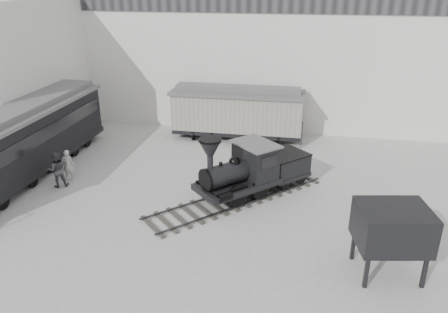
% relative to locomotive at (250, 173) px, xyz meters
% --- Properties ---
extents(ground, '(90.00, 90.00, 0.00)m').
position_rel_locomotive_xyz_m(ground, '(-2.23, -3.90, -1.27)').
color(ground, '#9E9E9B').
extents(north_wall, '(34.00, 2.51, 11.00)m').
position_rel_locomotive_xyz_m(north_wall, '(-2.23, 11.08, 4.29)').
color(north_wall, silver).
rests_on(north_wall, ground).
extents(west_pavilion, '(7.00, 12.11, 9.00)m').
position_rel_locomotive_xyz_m(west_pavilion, '(-16.73, 6.06, 3.23)').
color(west_pavilion, silver).
rests_on(west_pavilion, ground).
extents(locomotive, '(8.28, 8.42, 3.43)m').
position_rel_locomotive_xyz_m(locomotive, '(0.00, 0.00, 0.00)').
color(locomotive, '#302B28').
rests_on(locomotive, ground).
extents(boxcar, '(8.80, 2.79, 3.60)m').
position_rel_locomotive_xyz_m(boxcar, '(-1.94, 8.16, 0.62)').
color(boxcar, black).
rests_on(boxcar, ground).
extents(passenger_coach, '(3.01, 13.70, 3.66)m').
position_rel_locomotive_xyz_m(passenger_coach, '(-12.27, 0.29, 0.76)').
color(passenger_coach, black).
rests_on(passenger_coach, ground).
extents(visitor_a, '(0.69, 0.52, 1.72)m').
position_rel_locomotive_xyz_m(visitor_a, '(-9.79, 0.00, -0.41)').
color(visitor_a, '#B5B6B0').
rests_on(visitor_a, ground).
extents(visitor_b, '(1.18, 1.11, 1.93)m').
position_rel_locomotive_xyz_m(visitor_b, '(-9.91, -0.87, -0.30)').
color(visitor_b, '#3E3D44').
rests_on(visitor_b, ground).
extents(coal_hopper, '(2.81, 2.46, 2.70)m').
position_rel_locomotive_xyz_m(coal_hopper, '(5.82, -5.13, 0.50)').
color(coal_hopper, black).
rests_on(coal_hopper, ground).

